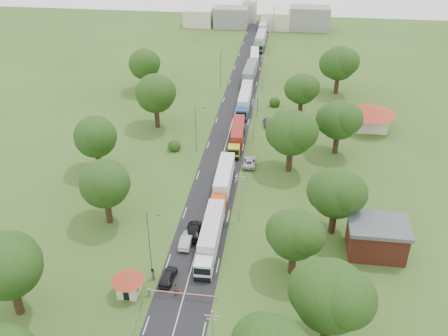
% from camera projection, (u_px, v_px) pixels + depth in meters
% --- Properties ---
extents(ground, '(260.00, 260.00, 0.00)m').
position_uv_depth(ground, '(212.00, 194.00, 86.63)').
color(ground, '#304D19').
rests_on(ground, ground).
extents(road, '(8.00, 200.00, 0.04)m').
position_uv_depth(road, '(227.00, 142.00, 103.71)').
color(road, black).
rests_on(road, ground).
extents(boom_barrier, '(9.22, 0.35, 1.18)m').
position_uv_depth(boom_barrier, '(172.00, 293.00, 64.99)').
color(boom_barrier, slate).
rests_on(boom_barrier, ground).
extents(guard_booth, '(4.40, 4.40, 3.45)m').
position_uv_depth(guard_booth, '(128.00, 281.00, 65.01)').
color(guard_booth, beige).
rests_on(guard_booth, ground).
extents(info_sign, '(0.12, 3.10, 4.10)m').
position_uv_depth(info_sign, '(258.00, 101.00, 114.40)').
color(info_sign, slate).
rests_on(info_sign, ground).
extents(pole_1, '(1.60, 0.24, 9.00)m').
position_uv_depth(pole_1, '(240.00, 196.00, 77.65)').
color(pole_1, gray).
rests_on(pole_1, ground).
extents(pole_2, '(1.60, 0.24, 9.00)m').
position_uv_depth(pole_2, '(254.00, 121.00, 101.55)').
color(pole_2, gray).
rests_on(pole_2, ground).
extents(pole_3, '(1.60, 0.24, 9.00)m').
position_uv_depth(pole_3, '(263.00, 74.00, 125.46)').
color(pole_3, gray).
rests_on(pole_3, ground).
extents(pole_4, '(1.60, 0.24, 9.00)m').
position_uv_depth(pole_4, '(269.00, 42.00, 149.37)').
color(pole_4, gray).
rests_on(pole_4, ground).
extents(pole_5, '(1.60, 0.24, 9.00)m').
position_uv_depth(pole_5, '(274.00, 19.00, 173.27)').
color(pole_5, gray).
rests_on(pole_5, ground).
extents(lamp_0, '(2.03, 0.22, 10.00)m').
position_uv_depth(lamp_0, '(150.00, 238.00, 67.35)').
color(lamp_0, slate).
rests_on(lamp_0, ground).
extents(lamp_1, '(2.03, 0.22, 10.00)m').
position_uv_depth(lamp_1, '(196.00, 126.00, 97.23)').
color(lamp_1, slate).
rests_on(lamp_1, ground).
extents(lamp_2, '(2.03, 0.22, 10.00)m').
position_uv_depth(lamp_2, '(221.00, 67.00, 127.11)').
color(lamp_2, slate).
rests_on(lamp_2, ground).
extents(tree_1, '(9.60, 9.60, 12.05)m').
position_uv_depth(tree_1, '(331.00, 295.00, 55.12)').
color(tree_1, '#382616').
rests_on(tree_1, ground).
extents(tree_2, '(8.00, 8.00, 10.10)m').
position_uv_depth(tree_2, '(295.00, 234.00, 66.44)').
color(tree_2, '#382616').
rests_on(tree_2, ground).
extents(tree_3, '(8.80, 8.80, 11.07)m').
position_uv_depth(tree_3, '(336.00, 193.00, 73.98)').
color(tree_3, '#382616').
rests_on(tree_3, ground).
extents(tree_4, '(9.60, 9.60, 12.05)m').
position_uv_depth(tree_4, '(291.00, 132.00, 89.84)').
color(tree_4, '#382616').
rests_on(tree_4, ground).
extents(tree_5, '(8.80, 8.80, 11.07)m').
position_uv_depth(tree_5, '(339.00, 120.00, 95.95)').
color(tree_5, '#382616').
rests_on(tree_5, ground).
extents(tree_6, '(8.00, 8.00, 10.10)m').
position_uv_depth(tree_6, '(302.00, 89.00, 111.57)').
color(tree_6, '#382616').
rests_on(tree_6, ground).
extents(tree_7, '(9.60, 9.60, 12.05)m').
position_uv_depth(tree_7, '(339.00, 63.00, 122.74)').
color(tree_7, '#382616').
rests_on(tree_7, ground).
extents(tree_9, '(9.60, 9.60, 12.05)m').
position_uv_depth(tree_9, '(8.00, 264.00, 59.46)').
color(tree_9, '#382616').
rests_on(tree_9, ground).
extents(tree_10, '(8.80, 8.80, 11.07)m').
position_uv_depth(tree_10, '(105.00, 183.00, 76.27)').
color(tree_10, '#382616').
rests_on(tree_10, ground).
extents(tree_11, '(8.80, 8.80, 11.07)m').
position_uv_depth(tree_11, '(95.00, 136.00, 89.88)').
color(tree_11, '#382616').
rests_on(tree_11, ground).
extents(tree_12, '(9.60, 9.60, 12.05)m').
position_uv_depth(tree_12, '(155.00, 93.00, 105.96)').
color(tree_12, '#382616').
rests_on(tree_12, ground).
extents(tree_13, '(8.80, 8.80, 11.07)m').
position_uv_depth(tree_13, '(144.00, 64.00, 124.26)').
color(tree_13, '#382616').
rests_on(tree_13, ground).
extents(house_brick, '(8.60, 6.60, 5.20)m').
position_uv_depth(house_brick, '(377.00, 238.00, 72.07)').
color(house_brick, maroon).
rests_on(house_brick, ground).
extents(house_cream, '(10.08, 10.08, 5.80)m').
position_uv_depth(house_cream, '(371.00, 114.00, 106.97)').
color(house_cream, beige).
rests_on(house_cream, ground).
extents(distant_town, '(52.00, 8.00, 8.00)m').
position_uv_depth(distant_town, '(261.00, 18.00, 178.70)').
color(distant_town, gray).
rests_on(distant_town, ground).
extents(church, '(5.00, 5.00, 12.30)m').
position_uv_depth(church, '(250.00, 7.00, 185.10)').
color(church, beige).
rests_on(church, ground).
extents(truck_0, '(2.64, 14.59, 4.04)m').
position_uv_depth(truck_0, '(211.00, 236.00, 73.20)').
color(truck_0, white).
rests_on(truck_0, ground).
extents(truck_1, '(2.67, 14.58, 4.04)m').
position_uv_depth(truck_1, '(223.00, 181.00, 86.40)').
color(truck_1, '#C84216').
rests_on(truck_1, ground).
extents(truck_2, '(2.91, 13.67, 3.78)m').
position_uv_depth(truck_2, '(237.00, 135.00, 101.76)').
color(truck_2, gold).
rests_on(truck_2, ground).
extents(truck_3, '(2.48, 14.19, 3.94)m').
position_uv_depth(truck_3, '(244.00, 101.00, 116.87)').
color(truck_3, navy).
rests_on(truck_3, ground).
extents(truck_4, '(3.03, 15.42, 4.27)m').
position_uv_depth(truck_4, '(250.00, 75.00, 131.78)').
color(truck_4, silver).
rests_on(truck_4, ground).
extents(truck_5, '(3.01, 13.62, 3.76)m').
position_uv_depth(truck_5, '(254.00, 59.00, 144.16)').
color(truck_5, '#B2421B').
rests_on(truck_5, ground).
extents(truck_6, '(2.94, 15.08, 4.17)m').
position_uv_depth(truck_6, '(260.00, 40.00, 159.47)').
color(truck_6, '#2A722B').
rests_on(truck_6, ground).
extents(truck_7, '(3.06, 13.85, 3.83)m').
position_uv_depth(truck_7, '(264.00, 27.00, 173.55)').
color(truck_7, '#AEAEAE').
rests_on(truck_7, ground).
extents(car_lane_front, '(2.01, 4.42, 1.47)m').
position_uv_depth(car_lane_front, '(168.00, 276.00, 67.88)').
color(car_lane_front, black).
rests_on(car_lane_front, ground).
extents(car_lane_mid, '(1.73, 4.73, 1.55)m').
position_uv_depth(car_lane_mid, '(187.00, 240.00, 74.54)').
color(car_lane_mid, '#A8ABB1').
rests_on(car_lane_mid, ground).
extents(car_lane_rear, '(2.80, 5.73, 1.60)m').
position_uv_depth(car_lane_rear, '(194.00, 230.00, 76.52)').
color(car_lane_rear, black).
rests_on(car_lane_rear, ground).
extents(car_verge_near, '(2.52, 5.20, 1.42)m').
position_uv_depth(car_verge_near, '(249.00, 162.00, 95.04)').
color(car_verge_near, '#B7B7B7').
rests_on(car_verge_near, ground).
extents(car_verge_far, '(2.35, 4.83, 1.59)m').
position_uv_depth(car_verge_far, '(268.00, 122.00, 110.27)').
color(car_verge_far, '#585A5F').
rests_on(car_verge_far, ground).
extents(pedestrian_near, '(0.78, 0.64, 1.85)m').
position_uv_depth(pedestrian_near, '(176.00, 290.00, 65.35)').
color(pedestrian_near, gray).
rests_on(pedestrian_near, ground).
extents(pedestrian_booth, '(1.07, 1.12, 1.83)m').
position_uv_depth(pedestrian_booth, '(153.00, 275.00, 67.93)').
color(pedestrian_booth, gray).
rests_on(pedestrian_booth, ground).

